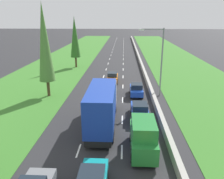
{
  "coord_description": "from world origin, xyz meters",
  "views": [
    {
      "loc": [
        1.77,
        -0.94,
        10.33
      ],
      "look_at": [
        0.16,
        31.01,
        0.12
      ],
      "focal_mm": 36.65,
      "sensor_mm": 36.0,
      "label": 1
    }
  ],
  "objects_px": {
    "poplar_tree_second": "(44,43)",
    "street_light_mast": "(159,58)",
    "green_van_right_lane": "(143,136)",
    "blue_sedan_right_lane": "(140,110)",
    "silver_sedan_centre_lane": "(109,89)",
    "poplar_tree_third": "(75,37)",
    "blue_hatchback_right_lane": "(136,90)",
    "blue_box_truck_centre_lane": "(102,106)",
    "orange_hatchback_centre_lane": "(112,77)"
  },
  "relations": [
    {
      "from": "blue_box_truck_centre_lane",
      "to": "orange_hatchback_centre_lane",
      "type": "relative_size",
      "value": 2.41
    },
    {
      "from": "blue_sedan_right_lane",
      "to": "blue_box_truck_centre_lane",
      "type": "bearing_deg",
      "value": -149.68
    },
    {
      "from": "poplar_tree_second",
      "to": "poplar_tree_third",
      "type": "xyz_separation_m",
      "value": [
        -0.01,
        18.7,
        -0.88
      ]
    },
    {
      "from": "green_van_right_lane",
      "to": "blue_sedan_right_lane",
      "type": "height_order",
      "value": "green_van_right_lane"
    },
    {
      "from": "green_van_right_lane",
      "to": "poplar_tree_third",
      "type": "distance_m",
      "value": 34.2
    },
    {
      "from": "blue_sedan_right_lane",
      "to": "poplar_tree_second",
      "type": "xyz_separation_m",
      "value": [
        -11.9,
        6.46,
        6.36
      ]
    },
    {
      "from": "blue_hatchback_right_lane",
      "to": "poplar_tree_third",
      "type": "xyz_separation_m",
      "value": [
        -11.94,
        17.91,
        5.45
      ]
    },
    {
      "from": "blue_sedan_right_lane",
      "to": "poplar_tree_third",
      "type": "height_order",
      "value": "poplar_tree_third"
    },
    {
      "from": "orange_hatchback_centre_lane",
      "to": "poplar_tree_third",
      "type": "xyz_separation_m",
      "value": [
        -8.35,
        11.53,
        5.45
      ]
    },
    {
      "from": "silver_sedan_centre_lane",
      "to": "street_light_mast",
      "type": "bearing_deg",
      "value": 1.79
    },
    {
      "from": "orange_hatchback_centre_lane",
      "to": "poplar_tree_second",
      "type": "relative_size",
      "value": 0.32
    },
    {
      "from": "silver_sedan_centre_lane",
      "to": "orange_hatchback_centre_lane",
      "type": "distance_m",
      "value": 6.42
    },
    {
      "from": "silver_sedan_centre_lane",
      "to": "blue_box_truck_centre_lane",
      "type": "bearing_deg",
      "value": -90.22
    },
    {
      "from": "silver_sedan_centre_lane",
      "to": "poplar_tree_third",
      "type": "bearing_deg",
      "value": 114.51
    },
    {
      "from": "green_van_right_lane",
      "to": "poplar_tree_third",
      "type": "height_order",
      "value": "poplar_tree_third"
    },
    {
      "from": "green_van_right_lane",
      "to": "street_light_mast",
      "type": "distance_m",
      "value": 14.85
    },
    {
      "from": "blue_box_truck_centre_lane",
      "to": "silver_sedan_centre_lane",
      "type": "bearing_deg",
      "value": 89.78
    },
    {
      "from": "blue_box_truck_centre_lane",
      "to": "poplar_tree_third",
      "type": "height_order",
      "value": "poplar_tree_third"
    },
    {
      "from": "blue_hatchback_right_lane",
      "to": "street_light_mast",
      "type": "distance_m",
      "value": 5.24
    },
    {
      "from": "silver_sedan_centre_lane",
      "to": "blue_hatchback_right_lane",
      "type": "height_order",
      "value": "blue_hatchback_right_lane"
    },
    {
      "from": "green_van_right_lane",
      "to": "blue_box_truck_centre_lane",
      "type": "relative_size",
      "value": 0.52
    },
    {
      "from": "blue_box_truck_centre_lane",
      "to": "blue_hatchback_right_lane",
      "type": "bearing_deg",
      "value": 68.15
    },
    {
      "from": "blue_hatchback_right_lane",
      "to": "poplar_tree_third",
      "type": "bearing_deg",
      "value": 123.68
    },
    {
      "from": "green_van_right_lane",
      "to": "blue_sedan_right_lane",
      "type": "distance_m",
      "value": 6.62
    },
    {
      "from": "blue_box_truck_centre_lane",
      "to": "blue_hatchback_right_lane",
      "type": "relative_size",
      "value": 2.41
    },
    {
      "from": "blue_box_truck_centre_lane",
      "to": "street_light_mast",
      "type": "height_order",
      "value": "street_light_mast"
    },
    {
      "from": "blue_box_truck_centre_lane",
      "to": "orange_hatchback_centre_lane",
      "type": "height_order",
      "value": "blue_box_truck_centre_lane"
    },
    {
      "from": "blue_sedan_right_lane",
      "to": "street_light_mast",
      "type": "relative_size",
      "value": 0.5
    },
    {
      "from": "street_light_mast",
      "to": "blue_box_truck_centre_lane",
      "type": "bearing_deg",
      "value": -124.61
    },
    {
      "from": "blue_box_truck_centre_lane",
      "to": "green_van_right_lane",
      "type": "bearing_deg",
      "value": -50.76
    },
    {
      "from": "silver_sedan_centre_lane",
      "to": "orange_hatchback_centre_lane",
      "type": "xyz_separation_m",
      "value": [
        0.17,
        6.41,
        0.02
      ]
    },
    {
      "from": "poplar_tree_third",
      "to": "blue_sedan_right_lane",
      "type": "bearing_deg",
      "value": -64.67
    },
    {
      "from": "green_van_right_lane",
      "to": "blue_sedan_right_lane",
      "type": "relative_size",
      "value": 1.09
    },
    {
      "from": "blue_box_truck_centre_lane",
      "to": "poplar_tree_third",
      "type": "relative_size",
      "value": 0.9
    },
    {
      "from": "silver_sedan_centre_lane",
      "to": "blue_sedan_right_lane",
      "type": "bearing_deg",
      "value": -62.67
    },
    {
      "from": "green_van_right_lane",
      "to": "blue_box_truck_centre_lane",
      "type": "height_order",
      "value": "blue_box_truck_centre_lane"
    },
    {
      "from": "poplar_tree_second",
      "to": "street_light_mast",
      "type": "xyz_separation_m",
      "value": [
        14.78,
        0.97,
        -1.94
      ]
    },
    {
      "from": "green_van_right_lane",
      "to": "orange_hatchback_centre_lane",
      "type": "bearing_deg",
      "value": 99.48
    },
    {
      "from": "blue_sedan_right_lane",
      "to": "street_light_mast",
      "type": "xyz_separation_m",
      "value": [
        2.88,
        7.43,
        4.42
      ]
    },
    {
      "from": "street_light_mast",
      "to": "green_van_right_lane",
      "type": "bearing_deg",
      "value": -102.32
    },
    {
      "from": "orange_hatchback_centre_lane",
      "to": "blue_sedan_right_lane",
      "type": "bearing_deg",
      "value": -75.36
    },
    {
      "from": "blue_box_truck_centre_lane",
      "to": "poplar_tree_second",
      "type": "xyz_separation_m",
      "value": [
        -8.13,
        8.66,
        4.98
      ]
    },
    {
      "from": "blue_sedan_right_lane",
      "to": "poplar_tree_third",
      "type": "bearing_deg",
      "value": 115.33
    },
    {
      "from": "orange_hatchback_centre_lane",
      "to": "poplar_tree_third",
      "type": "relative_size",
      "value": 0.37
    },
    {
      "from": "blue_box_truck_centre_lane",
      "to": "silver_sedan_centre_lane",
      "type": "height_order",
      "value": "blue_box_truck_centre_lane"
    },
    {
      "from": "orange_hatchback_centre_lane",
      "to": "poplar_tree_second",
      "type": "bearing_deg",
      "value": -139.29
    },
    {
      "from": "poplar_tree_second",
      "to": "street_light_mast",
      "type": "relative_size",
      "value": 1.36
    },
    {
      "from": "green_van_right_lane",
      "to": "blue_hatchback_right_lane",
      "type": "relative_size",
      "value": 1.26
    },
    {
      "from": "blue_sedan_right_lane",
      "to": "poplar_tree_third",
      "type": "relative_size",
      "value": 0.43
    },
    {
      "from": "poplar_tree_second",
      "to": "blue_hatchback_right_lane",
      "type": "bearing_deg",
      "value": 3.82
    }
  ]
}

